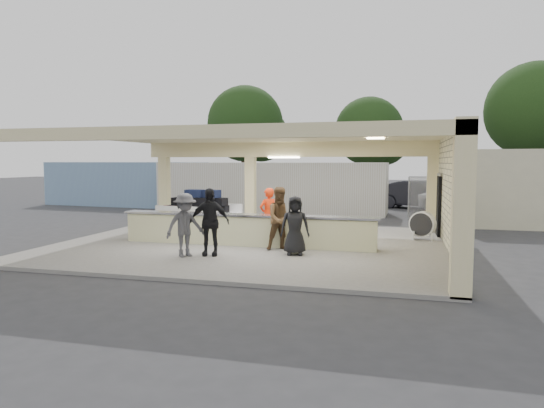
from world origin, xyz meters
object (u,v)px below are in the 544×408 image
(container_white, at_px, (270,187))
(car_white_a, at_px, (465,199))
(baggage_counter, at_px, (246,230))
(passenger_d, at_px, (295,225))
(container_blue, at_px, (125,184))
(luggage_cart, at_px, (198,209))
(baggage_handler, at_px, (268,215))
(passenger_a, at_px, (281,219))
(drum_fan, at_px, (423,224))
(car_dark, at_px, (419,195))
(car_white_b, at_px, (532,198))
(passenger_b, at_px, (209,222))
(passenger_c, at_px, (185,225))

(container_white, bearing_deg, car_white_a, 17.43)
(baggage_counter, bearing_deg, passenger_d, -32.04)
(passenger_d, xyz_separation_m, container_blue, (-13.64, 13.40, 0.41))
(baggage_counter, relative_size, passenger_d, 4.95)
(car_white_a, bearing_deg, luggage_cart, 144.63)
(baggage_handler, distance_m, passenger_d, 2.32)
(passenger_a, relative_size, container_white, 0.15)
(drum_fan, distance_m, container_blue, 19.76)
(container_blue, bearing_deg, car_dark, 13.16)
(baggage_handler, height_order, car_white_b, baggage_handler)
(passenger_b, xyz_separation_m, car_dark, (6.14, 16.63, -0.24))
(passenger_b, height_order, container_blue, container_blue)
(baggage_counter, bearing_deg, passenger_c, -116.18)
(passenger_b, height_order, car_white_b, passenger_b)
(drum_fan, xyz_separation_m, passenger_d, (-3.57, -3.71, 0.32))
(baggage_handler, distance_m, container_white, 10.39)
(passenger_b, xyz_separation_m, container_white, (-1.68, 12.65, 0.29))
(passenger_a, bearing_deg, container_blue, 106.73)
(passenger_c, bearing_deg, container_blue, 74.97)
(car_dark, relative_size, container_blue, 0.47)
(passenger_a, bearing_deg, car_white_b, 27.16)
(baggage_counter, height_order, car_white_b, car_white_b)
(passenger_b, bearing_deg, car_white_a, 49.35)
(drum_fan, height_order, passenger_a, passenger_a)
(car_white_b, bearing_deg, container_blue, 122.55)
(car_white_a, relative_size, container_white, 0.39)
(passenger_b, relative_size, car_white_b, 0.41)
(passenger_a, xyz_separation_m, container_white, (-3.41, 11.34, 0.30))
(car_dark, bearing_deg, passenger_c, 179.04)
(baggage_handler, height_order, passenger_d, baggage_handler)
(drum_fan, bearing_deg, car_white_a, 98.95)
(drum_fan, bearing_deg, baggage_counter, -131.92)
(baggage_counter, height_order, luggage_cart, luggage_cart)
(baggage_counter, distance_m, baggage_handler, 1.02)
(drum_fan, height_order, container_white, container_white)
(baggage_counter, xyz_separation_m, luggage_cart, (-2.58, 2.20, 0.36))
(container_blue, bearing_deg, car_white_a, 9.03)
(container_white, relative_size, container_blue, 1.19)
(luggage_cart, distance_m, passenger_c, 4.61)
(baggage_counter, height_order, passenger_d, passenger_d)
(baggage_handler, distance_m, passenger_b, 2.79)
(container_blue, bearing_deg, passenger_a, -39.41)
(container_blue, bearing_deg, car_white_b, 11.34)
(luggage_cart, distance_m, passenger_a, 4.68)
(baggage_counter, xyz_separation_m, car_white_b, (11.60, 14.92, 0.14))
(passenger_a, xyz_separation_m, passenger_c, (-2.30, -1.66, -0.06))
(passenger_c, bearing_deg, passenger_a, -16.11)
(drum_fan, relative_size, container_white, 0.08)
(luggage_cart, bearing_deg, car_white_b, 49.16)
(luggage_cart, xyz_separation_m, container_white, (0.42, 8.64, 0.38))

